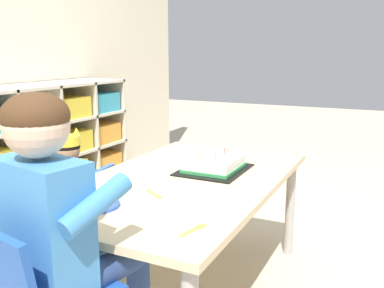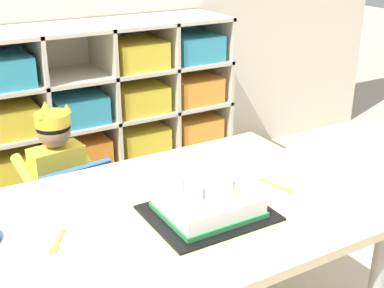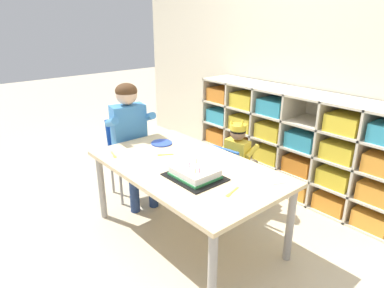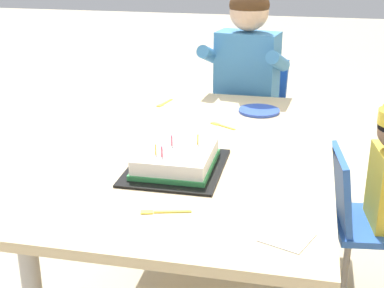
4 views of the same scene
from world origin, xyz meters
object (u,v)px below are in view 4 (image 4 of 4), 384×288
at_px(adult_helper_seated, 243,77).
at_px(fork_near_child_seat, 162,212).
at_px(birthday_cake_on_tray, 176,160).
at_px(fork_beside_plate_stack, 221,125).
at_px(activity_table, 210,165).
at_px(fork_at_table_front_edge, 164,103).
at_px(classroom_chair_adult_side, 248,112).
at_px(classroom_chair_blue, 366,218).
at_px(paper_plate_stack, 259,111).

bearing_deg(adult_helper_seated, fork_near_child_seat, -81.74).
height_order(birthday_cake_on_tray, fork_beside_plate_stack, birthday_cake_on_tray).
distance_m(activity_table, adult_helper_seated, 0.81).
height_order(fork_at_table_front_edge, fork_beside_plate_stack, same).
distance_m(activity_table, fork_at_table_front_edge, 0.61).
xyz_separation_m(classroom_chair_adult_side, birthday_cake_on_tray, (1.10, -0.12, 0.16)).
bearing_deg(fork_near_child_seat, birthday_cake_on_tray, 81.92).
xyz_separation_m(classroom_chair_blue, classroom_chair_adult_side, (-0.84, -0.54, 0.12)).
bearing_deg(classroom_chair_blue, fork_beside_plate_stack, 63.99).
relative_size(classroom_chair_blue, paper_plate_stack, 3.41).
bearing_deg(adult_helper_seated, paper_plate_stack, -58.92).
height_order(classroom_chair_adult_side, paper_plate_stack, classroom_chair_adult_side).
relative_size(classroom_chair_blue, fork_near_child_seat, 4.31).
xyz_separation_m(classroom_chair_adult_side, paper_plate_stack, (0.42, 0.09, 0.14)).
xyz_separation_m(adult_helper_seated, fork_beside_plate_stack, (0.52, -0.02, -0.07)).
bearing_deg(fork_at_table_front_edge, fork_near_child_seat, -151.29).
relative_size(fork_at_table_front_edge, fork_near_child_seat, 0.90).
bearing_deg(classroom_chair_blue, fork_near_child_seat, 125.31).
bearing_deg(classroom_chair_blue, birthday_cake_on_tray, 104.49).
bearing_deg(classroom_chair_adult_side, fork_at_table_front_edge, -121.11).
height_order(classroom_chair_blue, paper_plate_stack, paper_plate_stack).
height_order(activity_table, fork_at_table_front_edge, fork_at_table_front_edge).
distance_m(paper_plate_stack, fork_at_table_front_edge, 0.44).
bearing_deg(birthday_cake_on_tray, fork_beside_plate_stack, 170.43).
relative_size(adult_helper_seated, fork_at_table_front_edge, 8.55).
relative_size(activity_table, classroom_chair_adult_side, 1.99).
relative_size(birthday_cake_on_tray, paper_plate_stack, 2.08).
bearing_deg(classroom_chair_blue, fork_at_table_front_edge, 55.94).
xyz_separation_m(activity_table, fork_beside_plate_stack, (-0.27, -0.00, 0.06)).
bearing_deg(activity_table, adult_helper_seated, 178.94).
xyz_separation_m(paper_plate_stack, fork_near_child_seat, (0.99, -0.17, -0.00)).
xyz_separation_m(activity_table, classroom_chair_blue, (-0.07, 0.58, -0.19)).
distance_m(adult_helper_seated, paper_plate_stack, 0.33).
height_order(adult_helper_seated, birthday_cake_on_tray, adult_helper_seated).
bearing_deg(classroom_chair_blue, activity_table, 89.87).
relative_size(classroom_chair_blue, birthday_cake_on_tray, 1.64).
relative_size(birthday_cake_on_tray, fork_at_table_front_edge, 2.92).
distance_m(activity_table, paper_plate_stack, 0.51).
xyz_separation_m(adult_helper_seated, fork_at_table_front_edge, (0.27, -0.33, -0.07)).
xyz_separation_m(classroom_chair_blue, adult_helper_seated, (-0.72, -0.56, 0.33)).
bearing_deg(fork_near_child_seat, adult_helper_seated, 72.59).
relative_size(classroom_chair_adult_side, fork_at_table_front_edge, 5.80).
bearing_deg(paper_plate_stack, classroom_chair_adult_side, -167.93).
distance_m(fork_at_table_front_edge, fork_near_child_seat, 1.05).
xyz_separation_m(birthday_cake_on_tray, fork_beside_plate_stack, (-0.46, 0.08, -0.03)).
bearing_deg(activity_table, birthday_cake_on_tray, -23.27).
distance_m(activity_table, fork_beside_plate_stack, 0.28).
relative_size(activity_table, fork_at_table_front_edge, 11.52).
bearing_deg(fork_beside_plate_stack, fork_at_table_front_edge, 173.31).
distance_m(birthday_cake_on_tray, paper_plate_stack, 0.71).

